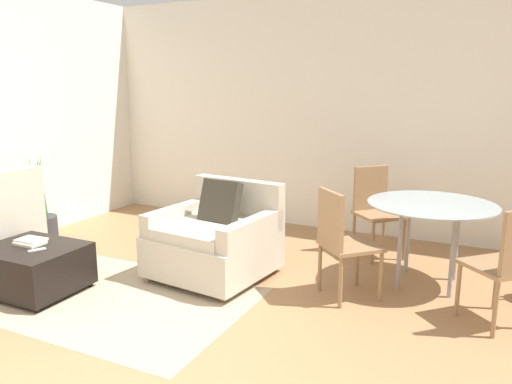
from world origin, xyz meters
TOP-DOWN VIEW (x-y plane):
  - wall_back at (0.00, 3.79)m, footprint 12.00×0.06m
  - area_rug at (-0.79, 1.03)m, footprint 2.39×1.50m
  - armchair at (-0.19, 1.85)m, footprint 1.06×1.04m
  - ottoman at (-1.38, 0.86)m, footprint 0.78×0.66m
  - book_stack at (-1.44, 0.91)m, footprint 0.24×0.19m
  - tv_remote_primary at (-1.26, 0.81)m, footprint 0.10×0.14m
  - potted_plant at (-2.31, 1.76)m, footprint 0.34×0.34m
  - dining_table at (1.57, 2.47)m, footprint 1.07×1.07m
  - dining_chair_near_left at (0.97, 1.87)m, footprint 0.59×0.59m
  - dining_chair_near_right at (2.18, 1.87)m, footprint 0.59×0.59m
  - dining_chair_far_left at (0.97, 3.08)m, footprint 0.59×0.59m

SIDE VIEW (x-z plane):
  - area_rug at x=-0.79m, z-range 0.00..0.01m
  - ottoman at x=-1.38m, z-range 0.02..0.42m
  - potted_plant at x=-2.31m, z-range -0.25..0.77m
  - armchair at x=-0.19m, z-range -0.10..0.78m
  - tv_remote_primary at x=-1.26m, z-range 0.40..0.41m
  - book_stack at x=-1.44m, z-range 0.40..0.44m
  - dining_chair_near_left at x=0.97m, z-range 0.07..0.97m
  - dining_chair_near_right at x=2.18m, z-range 0.07..0.97m
  - dining_chair_far_left at x=0.97m, z-range 0.07..0.97m
  - dining_table at x=1.57m, z-range 0.28..1.01m
  - wall_back at x=0.00m, z-range 0.00..2.75m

